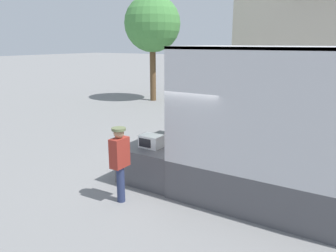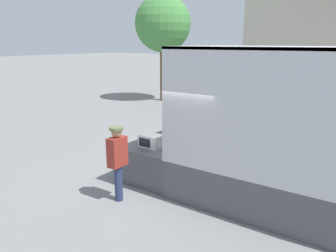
% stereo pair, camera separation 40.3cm
% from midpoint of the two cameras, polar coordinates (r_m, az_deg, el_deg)
% --- Properties ---
extents(ground_plane, '(160.00, 160.00, 0.00)m').
position_cam_midpoint_polar(ground_plane, '(8.64, 2.04, -9.58)').
color(ground_plane, gray).
extents(tailgate_deck, '(1.54, 2.10, 0.91)m').
position_cam_midpoint_polar(tailgate_deck, '(8.84, -2.29, -5.81)').
color(tailgate_deck, '#4C4C51').
rests_on(tailgate_deck, ground).
extents(microwave, '(0.54, 0.43, 0.32)m').
position_cam_midpoint_polar(microwave, '(8.33, -4.31, -2.66)').
color(microwave, white).
rests_on(microwave, tailgate_deck).
extents(portable_generator, '(0.61, 0.43, 0.62)m').
position_cam_midpoint_polar(portable_generator, '(8.99, 0.50, -0.82)').
color(portable_generator, black).
rests_on(portable_generator, tailgate_deck).
extents(worker_person, '(0.31, 0.44, 1.73)m').
position_cam_midpoint_polar(worker_person, '(7.32, -9.98, -5.36)').
color(worker_person, navy).
rests_on(worker_person, ground).
extents(house_backdrop, '(9.82, 7.60, 9.37)m').
position_cam_midpoint_polar(house_backdrop, '(22.99, 25.52, 16.20)').
color(house_backdrop, beige).
rests_on(house_backdrop, ground).
extents(street_tree, '(3.31, 3.31, 6.23)m').
position_cam_midpoint_polar(street_tree, '(20.20, -3.34, 17.29)').
color(street_tree, brown).
rests_on(street_tree, ground).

